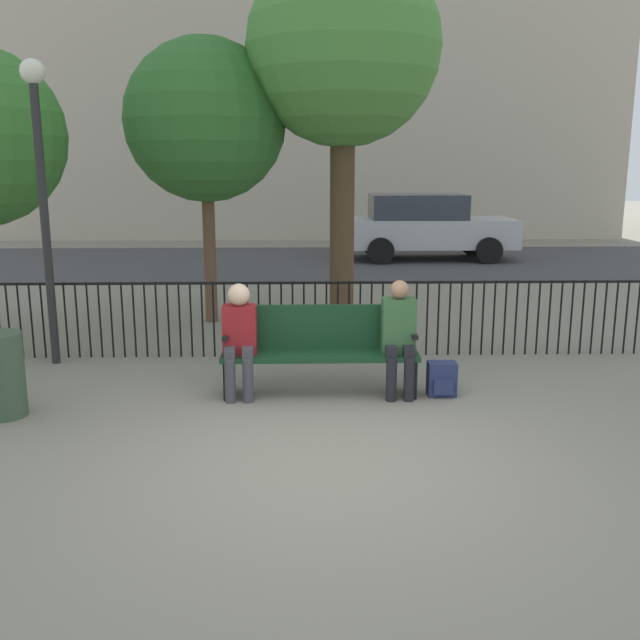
{
  "coord_description": "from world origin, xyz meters",
  "views": [
    {
      "loc": [
        -0.19,
        -5.4,
        2.37
      ],
      "look_at": [
        0.0,
        1.71,
        0.8
      ],
      "focal_mm": 40.0,
      "sensor_mm": 36.0,
      "label": 1
    }
  ],
  "objects": [
    {
      "name": "fence_railing",
      "position": [
        -0.02,
        3.25,
        0.56
      ],
      "size": [
        9.01,
        0.03,
        0.95
      ],
      "color": "black",
      "rests_on": "ground"
    },
    {
      "name": "lamp_post",
      "position": [
        -3.17,
        3.01,
        2.33
      ],
      "size": [
        0.28,
        0.28,
        3.51
      ],
      "color": "black",
      "rests_on": "ground"
    },
    {
      "name": "tree_1",
      "position": [
        -1.57,
        5.32,
        2.96
      ],
      "size": [
        2.34,
        2.34,
        4.15
      ],
      "color": "brown",
      "rests_on": "ground"
    },
    {
      "name": "parked_car_0",
      "position": [
        2.92,
        12.37,
        0.84
      ],
      "size": [
        4.2,
        1.94,
        1.62
      ],
      "color": "#B7B7BC",
      "rests_on": "ground"
    },
    {
      "name": "trash_bin",
      "position": [
        -3.06,
        1.15,
        0.41
      ],
      "size": [
        0.45,
        0.45,
        0.81
      ],
      "color": "#384C38",
      "rests_on": "ground"
    },
    {
      "name": "building_facade",
      "position": [
        0.0,
        20.0,
        7.35
      ],
      "size": [
        20.0,
        6.0,
        14.7
      ],
      "color": "#B2A893",
      "rests_on": "ground"
    },
    {
      "name": "ground_plane",
      "position": [
        0.0,
        0.0,
        0.0
      ],
      "size": [
        80.0,
        80.0,
        0.0
      ],
      "primitive_type": "plane",
      "color": "gray"
    },
    {
      "name": "seated_person_0",
      "position": [
        -0.82,
        1.66,
        0.67
      ],
      "size": [
        0.34,
        0.39,
        1.18
      ],
      "color": "#3D3D42",
      "rests_on": "ground"
    },
    {
      "name": "tree_0",
      "position": [
        0.42,
        5.16,
        3.92
      ],
      "size": [
        2.76,
        2.76,
        5.35
      ],
      "color": "#4C3823",
      "rests_on": "ground"
    },
    {
      "name": "street_surface",
      "position": [
        0.0,
        12.0,
        0.0
      ],
      "size": [
        24.0,
        6.0,
        0.01
      ],
      "color": "#3D3D3F",
      "rests_on": "ground"
    },
    {
      "name": "backpack",
      "position": [
        1.27,
        1.65,
        0.18
      ],
      "size": [
        0.29,
        0.23,
        0.36
      ],
      "color": "navy",
      "rests_on": "ground"
    },
    {
      "name": "park_bench",
      "position": [
        0.0,
        1.8,
        0.5
      ],
      "size": [
        2.04,
        0.45,
        0.92
      ],
      "color": "#14381E",
      "rests_on": "ground"
    },
    {
      "name": "seated_person_1",
      "position": [
        0.81,
        1.66,
        0.67
      ],
      "size": [
        0.34,
        0.39,
        1.21
      ],
      "color": "black",
      "rests_on": "ground"
    }
  ]
}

